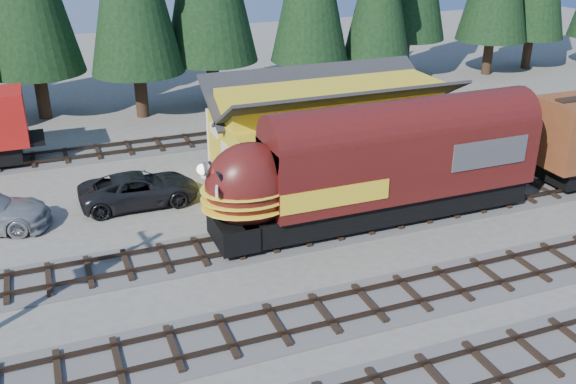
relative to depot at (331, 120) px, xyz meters
name	(u,v)px	position (x,y,z in m)	size (l,w,h in m)	color
ground	(436,259)	(0.00, -10.50, -2.96)	(120.00, 120.00, 0.00)	#6B665B
track_siding	(557,187)	(10.00, -6.50, -2.90)	(68.00, 3.20, 0.33)	#4C4947
track_spur	(125,149)	(-10.00, 7.50, -2.90)	(32.00, 3.20, 0.33)	#4C4947
depot	(331,120)	(0.00, 0.00, 0.00)	(12.80, 7.00, 5.30)	gold
locomotive	(368,173)	(-1.17, -6.50, -0.44)	(15.83, 3.15, 4.30)	black
pickup_truck_a	(140,189)	(-10.44, -0.54, -2.16)	(2.65, 5.74, 1.60)	black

